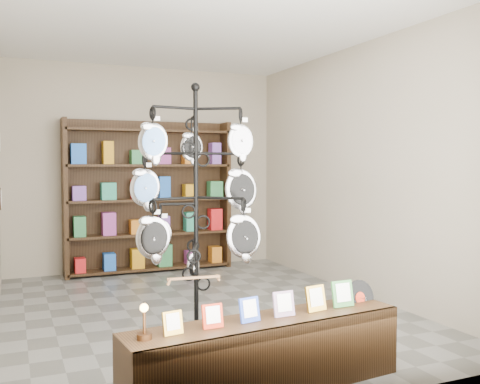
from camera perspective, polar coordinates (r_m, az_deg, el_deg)
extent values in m
plane|color=slate|center=(5.90, -4.19, -12.43)|extent=(5.00, 5.00, 0.00)
plane|color=#A99B88|center=(8.09, -10.01, 2.47)|extent=(4.00, 0.00, 4.00)
plane|color=#A99B88|center=(3.42, 9.49, 1.80)|extent=(4.00, 0.00, 4.00)
plane|color=#A99B88|center=(6.61, 12.39, 2.33)|extent=(0.00, 5.00, 5.00)
plane|color=white|center=(5.87, -4.30, 17.11)|extent=(5.00, 5.00, 0.00)
cylinder|color=black|center=(4.66, -4.66, -16.47)|extent=(0.54, 0.54, 0.03)
cylinder|color=black|center=(4.42, -4.72, -3.26)|extent=(0.04, 0.04, 2.17)
sphere|color=black|center=(4.44, -4.78, 11.09)|extent=(0.07, 0.07, 0.07)
ellipsoid|color=silver|center=(4.71, -5.02, -7.86)|extent=(0.12, 0.06, 0.23)
cube|color=#B3744A|center=(4.18, -4.94, -9.10)|extent=(0.41, 0.06, 0.04)
cube|color=black|center=(3.87, 2.87, -16.93)|extent=(2.07, 0.62, 0.50)
cube|color=gold|center=(3.47, -7.20, -13.69)|extent=(0.13, 0.06, 0.15)
cube|color=#B3250E|center=(3.57, -2.95, -13.08)|extent=(0.14, 0.06, 0.16)
cube|color=#263FA5|center=(3.70, 1.02, -12.45)|extent=(0.15, 0.07, 0.17)
cube|color=#E54C33|center=(3.84, 4.69, -11.81)|extent=(0.16, 0.07, 0.18)
cube|color=gold|center=(3.99, 8.07, -11.17)|extent=(0.17, 0.07, 0.19)
cube|color=#337233|center=(4.15, 10.88, -10.61)|extent=(0.18, 0.08, 0.19)
cylinder|color=black|center=(4.33, 12.67, -10.95)|extent=(0.28, 0.09, 0.27)
cylinder|color=#B3250E|center=(4.33, 12.70, -10.96)|extent=(0.09, 0.04, 0.09)
cylinder|color=#452813|center=(3.42, -10.17, -14.91)|extent=(0.09, 0.09, 0.04)
cylinder|color=#452813|center=(3.40, -10.18, -13.57)|extent=(0.02, 0.02, 0.13)
sphere|color=#FFBF59|center=(3.37, -10.20, -12.07)|extent=(0.05, 0.05, 0.05)
cube|color=black|center=(8.05, -9.88, -0.39)|extent=(2.40, 0.04, 2.20)
cube|color=black|center=(7.70, -18.18, -0.64)|extent=(0.06, 0.36, 2.20)
cube|color=black|center=(8.25, -1.62, -0.26)|extent=(0.06, 0.36, 2.20)
cube|color=black|center=(8.02, -9.55, -7.95)|extent=(2.36, 0.36, 0.04)
cube|color=black|center=(7.95, -9.58, -4.41)|extent=(2.36, 0.36, 0.03)
cube|color=black|center=(7.90, -9.61, -0.81)|extent=(2.36, 0.36, 0.04)
cube|color=black|center=(7.88, -9.64, 2.82)|extent=(2.36, 0.36, 0.04)
cube|color=black|center=(7.89, -9.68, 6.45)|extent=(2.36, 0.36, 0.04)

